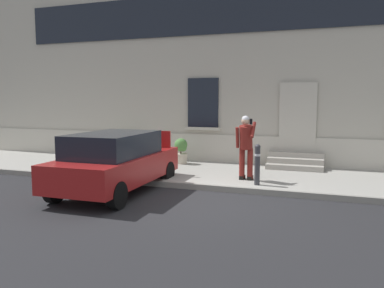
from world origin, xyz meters
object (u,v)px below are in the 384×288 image
Objects in this scene: hatchback_car_red at (116,161)px; planter_cream at (181,150)px; person_on_phone at (246,143)px; planter_charcoal at (122,147)px; bollard_near_person at (257,163)px.

hatchback_car_red is 4.76× the size of planter_cream.
person_on_phone is 3.33m from planter_cream.
hatchback_car_red reaches higher than planter_charcoal.
planter_charcoal and planter_cream have the same top height.
planter_charcoal is (-5.02, 2.19, -0.54)m from person_on_phone.
hatchback_car_red is 4.53m from planter_charcoal.
planter_cream is (0.27, 3.79, -0.18)m from hatchback_car_red.
hatchback_car_red is 3.91× the size of bollard_near_person.
person_on_phone is (-0.40, 0.48, 0.43)m from bollard_near_person.
planter_cream is (-2.62, 1.98, -0.54)m from person_on_phone.
person_on_phone reaches higher than planter_cream.
person_on_phone is at bearing 129.80° from bollard_near_person.
person_on_phone is at bearing 32.05° from hatchback_car_red.
hatchback_car_red reaches higher than planter_cream.
planter_cream is (-3.02, 2.46, -0.11)m from bollard_near_person.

